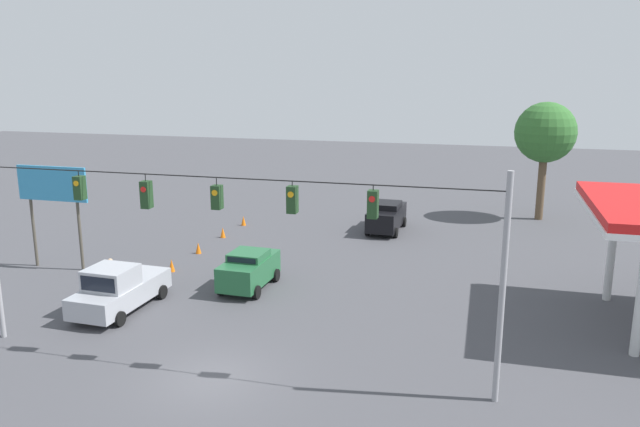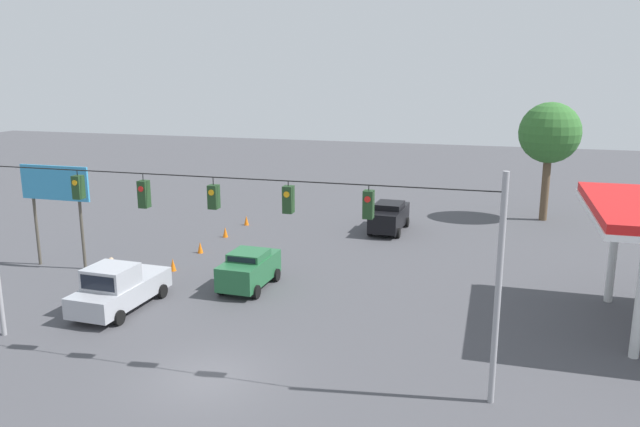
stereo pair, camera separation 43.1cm
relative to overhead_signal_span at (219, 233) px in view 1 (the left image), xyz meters
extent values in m
plane|color=#47474C|center=(0.00, 1.04, -4.94)|extent=(140.00, 140.00, 0.00)
cylinder|color=#939399|center=(-9.43, 0.00, -1.19)|extent=(0.20, 0.20, 7.49)
cylinder|color=black|center=(0.00, 0.00, 1.93)|extent=(18.87, 0.04, 0.04)
cube|color=#1E3D1E|center=(-5.33, 0.00, 1.31)|extent=(0.32, 0.36, 0.90)
cylinder|color=black|center=(-5.33, 0.00, 1.84)|extent=(0.03, 0.03, 0.17)
cylinder|color=red|center=(-5.33, 0.19, 1.51)|extent=(0.20, 0.02, 0.20)
cube|color=#1E3D1E|center=(-2.66, 0.00, 1.31)|extent=(0.32, 0.36, 0.90)
cylinder|color=black|center=(-2.66, 0.00, 1.85)|extent=(0.03, 0.03, 0.16)
cylinder|color=orange|center=(-2.66, 0.19, 1.52)|extent=(0.20, 0.02, 0.20)
cube|color=#1E3D1E|center=(0.00, 0.00, 1.25)|extent=(0.32, 0.36, 0.81)
cylinder|color=black|center=(0.00, 0.00, 1.79)|extent=(0.03, 0.03, 0.27)
cylinder|color=orange|center=(0.00, 0.19, 1.43)|extent=(0.20, 0.02, 0.20)
cube|color=#1E3D1E|center=(2.67, 0.00, 1.20)|extent=(0.32, 0.36, 0.96)
cylinder|color=black|center=(2.67, 0.00, 1.80)|extent=(0.03, 0.03, 0.25)
cylinder|color=red|center=(2.67, 0.19, 1.42)|extent=(0.20, 0.02, 0.20)
cube|color=#1E3D1E|center=(5.34, 0.00, 1.31)|extent=(0.32, 0.36, 0.85)
cylinder|color=black|center=(5.34, 0.00, 1.83)|extent=(0.03, 0.03, 0.19)
cylinder|color=orange|center=(5.34, 0.19, 1.50)|extent=(0.20, 0.02, 0.20)
cube|color=black|center=(-2.67, -20.33, -4.01)|extent=(2.04, 4.62, 1.23)
cube|color=black|center=(-2.67, -20.33, -3.21)|extent=(1.77, 2.08, 0.36)
cube|color=black|center=(-2.71, -21.34, -3.21)|extent=(1.46, 0.09, 0.25)
cylinder|color=black|center=(-3.65, -21.76, -4.62)|extent=(0.25, 0.65, 0.64)
cylinder|color=black|center=(-1.83, -21.85, -4.62)|extent=(0.25, 0.65, 0.64)
cylinder|color=black|center=(-3.51, -18.81, -4.62)|extent=(0.25, 0.65, 0.64)
cylinder|color=black|center=(-1.68, -18.90, -4.62)|extent=(0.25, 0.65, 0.64)
cube|color=#A8AAB2|center=(6.53, -3.83, -4.17)|extent=(2.25, 5.17, 0.90)
cube|color=#A8AAB2|center=(6.56, -3.22, -3.27)|extent=(1.96, 1.91, 0.90)
cube|color=black|center=(6.59, -2.30, -3.27)|extent=(1.64, 0.08, 0.63)
cylinder|color=black|center=(7.63, -2.22, -4.62)|extent=(0.24, 0.65, 0.64)
cylinder|color=black|center=(5.57, -2.14, -4.62)|extent=(0.24, 0.65, 0.64)
cylinder|color=black|center=(7.50, -5.53, -4.62)|extent=(0.24, 0.65, 0.64)
cylinder|color=black|center=(5.44, -5.45, -4.62)|extent=(0.24, 0.65, 0.64)
cube|color=#236038|center=(2.05, -7.84, -4.04)|extent=(1.91, 3.97, 1.16)
cube|color=#236038|center=(2.05, -7.84, -3.28)|extent=(1.70, 1.77, 0.36)
cube|color=black|center=(2.08, -6.97, -3.28)|extent=(1.43, 0.07, 0.25)
cylinder|color=black|center=(2.99, -6.59, -4.62)|extent=(0.24, 0.65, 0.64)
cylinder|color=black|center=(1.19, -6.54, -4.62)|extent=(0.24, 0.65, 0.64)
cylinder|color=black|center=(2.90, -9.14, -4.62)|extent=(0.24, 0.65, 0.64)
cylinder|color=black|center=(1.11, -9.08, -4.62)|extent=(0.24, 0.65, 0.64)
cone|color=orange|center=(6.87, -2.18, -4.61)|extent=(0.33, 0.33, 0.66)
cone|color=orange|center=(6.78, -5.46, -4.61)|extent=(0.33, 0.33, 0.66)
cone|color=orange|center=(6.90, -9.12, -4.61)|extent=(0.33, 0.33, 0.66)
cone|color=orange|center=(6.99, -12.47, -4.61)|extent=(0.33, 0.33, 0.66)
cone|color=orange|center=(7.02, -16.03, -4.61)|extent=(0.33, 0.33, 0.66)
cone|color=orange|center=(6.93, -19.27, -4.61)|extent=(0.33, 0.33, 0.66)
cylinder|color=silver|center=(-14.47, -10.61, -2.48)|extent=(0.36, 0.36, 4.93)
cylinder|color=#4C473D|center=(11.58, -8.16, -3.11)|extent=(0.16, 0.16, 3.67)
cylinder|color=#4C473D|center=(14.43, -8.16, -3.11)|extent=(0.16, 0.16, 3.67)
cube|color=#338CBF|center=(13.01, -8.16, -0.36)|extent=(4.07, 0.12, 1.82)
cylinder|color=#2D334C|center=(8.32, -5.83, -4.56)|extent=(0.28, 0.28, 0.76)
cube|color=#338C4C|center=(8.32, -5.83, -3.88)|extent=(0.40, 0.24, 0.60)
sphere|color=tan|center=(8.32, -5.83, -3.46)|extent=(0.24, 0.24, 0.24)
cylinder|color=brown|center=(-12.57, -26.33, -2.45)|extent=(0.54, 0.54, 4.98)
sphere|color=#336B2D|center=(-12.57, -26.33, 1.18)|extent=(4.15, 4.15, 4.15)
camera|label=1|loc=(-8.67, 19.00, 5.53)|focal=35.00mm
camera|label=2|loc=(-9.09, 18.89, 5.53)|focal=35.00mm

